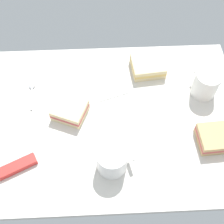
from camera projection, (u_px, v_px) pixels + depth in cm
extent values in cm
cube|color=beige|center=(112.00, 118.00, 99.80)|extent=(90.00, 64.00, 2.00)
cylinder|color=white|center=(206.00, 84.00, 100.41)|extent=(8.68, 8.68, 9.56)
cylinder|color=black|center=(209.00, 76.00, 96.79)|extent=(7.64, 7.64, 0.40)
cylinder|color=white|center=(199.00, 70.00, 103.04)|extent=(4.08, 2.05, 1.20)
cylinder|color=white|center=(112.00, 160.00, 85.86)|extent=(9.16, 9.16, 8.80)
cylinder|color=tan|center=(112.00, 154.00, 82.56)|extent=(8.06, 8.06, 0.40)
cylinder|color=white|center=(132.00, 154.00, 86.38)|extent=(2.09, 4.29, 1.20)
cube|color=tan|center=(214.00, 140.00, 93.34)|extent=(11.15, 10.15, 1.60)
cube|color=#C14C4C|center=(215.00, 138.00, 92.16)|extent=(11.15, 10.15, 1.20)
cube|color=tan|center=(217.00, 136.00, 90.97)|extent=(11.15, 10.15, 1.60)
cube|color=beige|center=(147.00, 68.00, 109.34)|extent=(12.70, 11.65, 1.60)
cube|color=#D8B259|center=(148.00, 66.00, 108.16)|extent=(12.70, 11.65, 1.20)
cube|color=beige|center=(148.00, 63.00, 106.97)|extent=(12.70, 11.65, 1.60)
cube|color=beige|center=(70.00, 112.00, 98.94)|extent=(13.21, 12.64, 1.60)
cube|color=#C14C4C|center=(70.00, 110.00, 97.76)|extent=(13.21, 12.64, 1.20)
cube|color=beige|center=(69.00, 108.00, 96.57)|extent=(13.21, 12.64, 1.60)
ellipsoid|color=silver|center=(32.00, 85.00, 105.72)|extent=(2.69, 3.78, 0.80)
cylinder|color=silver|center=(32.00, 99.00, 102.38)|extent=(1.45, 9.21, 0.70)
cube|color=red|center=(17.00, 166.00, 88.36)|extent=(12.29, 8.16, 2.00)
cube|color=white|center=(105.00, 82.00, 106.64)|extent=(18.77, 18.77, 0.30)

